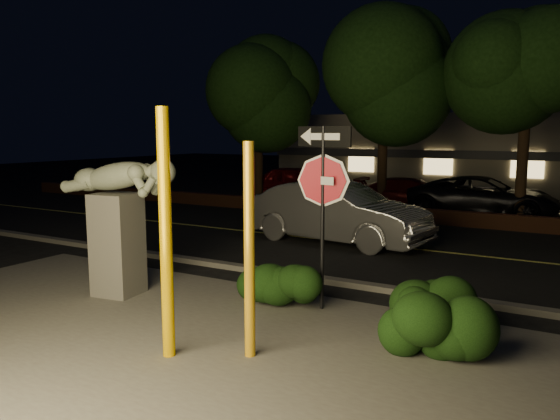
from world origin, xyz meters
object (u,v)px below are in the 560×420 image
at_px(yellow_pole_left, 166,235).
at_px(parked_car_red, 300,184).
at_px(yellow_pole_right, 249,252).
at_px(signpost, 323,181).
at_px(parked_car_darkred, 413,195).
at_px(silver_sedan, 337,212).
at_px(sculpture, 118,212).
at_px(parked_car_dark, 484,197).

distance_m(yellow_pole_left, parked_car_red, 16.90).
bearing_deg(parked_car_red, yellow_pole_left, -159.19).
distance_m(yellow_pole_right, signpost, 2.45).
distance_m(parked_car_red, parked_car_darkred, 5.11).
xyz_separation_m(yellow_pole_left, silver_sedan, (-1.18, 8.35, -0.85)).
relative_size(yellow_pole_left, signpost, 1.08).
bearing_deg(sculpture, silver_sedan, 68.71).
relative_size(signpost, parked_car_darkred, 0.72).
height_order(sculpture, parked_car_darkred, sculpture).
distance_m(silver_sedan, parked_car_dark, 7.50).
xyz_separation_m(sculpture, silver_sedan, (1.55, 6.58, -0.75)).
xyz_separation_m(yellow_pole_left, parked_car_red, (-6.18, 15.70, -0.90)).
relative_size(silver_sedan, parked_car_red, 1.10).
relative_size(signpost, parked_car_dark, 0.60).
bearing_deg(parked_car_dark, parked_car_red, 86.12).
bearing_deg(sculpture, signpost, 8.69).
bearing_deg(parked_car_darkred, yellow_pole_left, 177.57).
bearing_deg(yellow_pole_right, parked_car_red, 115.28).
distance_m(yellow_pole_left, yellow_pole_right, 1.14).
bearing_deg(yellow_pole_right, sculpture, 161.82).
bearing_deg(parked_car_darkred, sculpture, 166.74).
height_order(yellow_pole_left, parked_car_darkred, yellow_pole_left).
xyz_separation_m(sculpture, parked_car_darkred, (1.65, 13.74, -0.97)).
distance_m(silver_sedan, parked_car_red, 8.89).
height_order(yellow_pole_left, parked_car_dark, yellow_pole_left).
bearing_deg(signpost, silver_sedan, 122.13).
distance_m(yellow_pole_left, sculpture, 3.25).
bearing_deg(silver_sedan, yellow_pole_left, -164.55).
distance_m(sculpture, parked_car_darkred, 13.87).
xyz_separation_m(yellow_pole_right, silver_sedan, (-2.15, 7.80, -0.63)).
bearing_deg(signpost, parked_car_darkred, 109.95).
bearing_deg(yellow_pole_left, silver_sedan, 98.01).
relative_size(silver_sedan, parked_car_dark, 0.98).
relative_size(yellow_pole_left, silver_sedan, 0.66).
height_order(yellow_pole_right, signpost, signpost).
relative_size(yellow_pole_left, parked_car_red, 0.72).
height_order(signpost, sculpture, signpost).
distance_m(parked_car_red, parked_car_dark, 7.78).
bearing_deg(yellow_pole_right, signpost, 90.27).
xyz_separation_m(yellow_pole_right, sculpture, (-3.71, 1.22, 0.12)).
bearing_deg(yellow_pole_left, signpost, 71.42).
bearing_deg(sculpture, parked_car_darkred, 75.13).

